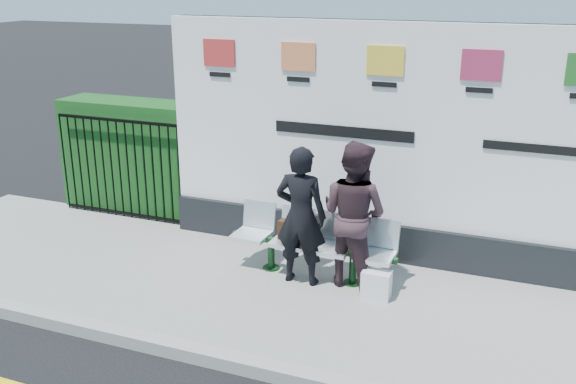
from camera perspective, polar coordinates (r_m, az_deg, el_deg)
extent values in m
cube|color=gray|center=(7.32, 9.97, -10.76)|extent=(14.00, 3.00, 0.12)
cube|color=black|center=(8.33, 15.40, -5.02)|extent=(8.00, 0.30, 0.50)
cube|color=white|center=(7.87, 16.34, 5.04)|extent=(8.00, 0.14, 2.50)
cube|color=#154817|center=(10.25, -13.31, 3.18)|extent=(2.35, 0.70, 1.70)
imported|color=black|center=(7.49, 1.15, -2.14)|extent=(0.62, 0.42, 1.68)
imported|color=#362329|center=(7.48, 5.88, -2.00)|extent=(1.02, 0.91, 1.75)
cube|color=black|center=(7.82, 0.26, -3.45)|extent=(0.32, 0.16, 0.24)
cube|color=silver|center=(7.45, 7.85, -8.16)|extent=(0.33, 0.20, 0.33)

